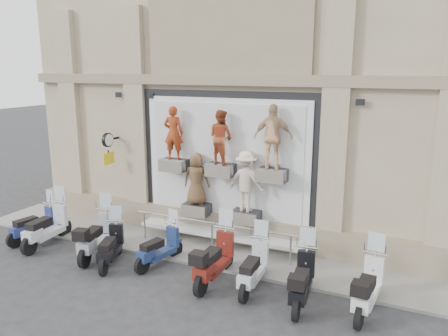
{
  "coord_description": "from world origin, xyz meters",
  "views": [
    {
      "loc": [
        5.15,
        -8.47,
        5.18
      ],
      "look_at": [
        0.42,
        1.9,
        2.56
      ],
      "focal_mm": 35.0,
      "sensor_mm": 36.0,
      "label": 1
    }
  ],
  "objects_px": {
    "scooter_b": "(46,219)",
    "clock_sign_bracket": "(108,144)",
    "scooter_e": "(159,240)",
    "scooter_g": "(253,259)",
    "scooter_a": "(34,218)",
    "scooter_i": "(369,278)",
    "scooter_f": "(215,250)",
    "scooter_d": "(110,239)",
    "guard_rail": "(212,238)",
    "scooter_h": "(302,271)",
    "scooter_c": "(96,228)"
  },
  "relations": [
    {
      "from": "scooter_a",
      "to": "scooter_b",
      "type": "distance_m",
      "value": 0.63
    },
    {
      "from": "scooter_c",
      "to": "scooter_e",
      "type": "relative_size",
      "value": 1.16
    },
    {
      "from": "scooter_e",
      "to": "scooter_h",
      "type": "xyz_separation_m",
      "value": [
        3.97,
        -0.35,
        0.08
      ]
    },
    {
      "from": "scooter_a",
      "to": "scooter_g",
      "type": "distance_m",
      "value": 7.14
    },
    {
      "from": "scooter_a",
      "to": "scooter_e",
      "type": "distance_m",
      "value": 4.4
    },
    {
      "from": "scooter_e",
      "to": "scooter_i",
      "type": "distance_m",
      "value": 5.35
    },
    {
      "from": "clock_sign_bracket",
      "to": "scooter_a",
      "type": "distance_m",
      "value": 3.15
    },
    {
      "from": "guard_rail",
      "to": "scooter_h",
      "type": "height_order",
      "value": "scooter_h"
    },
    {
      "from": "guard_rail",
      "to": "scooter_f",
      "type": "distance_m",
      "value": 1.79
    },
    {
      "from": "guard_rail",
      "to": "scooter_c",
      "type": "xyz_separation_m",
      "value": [
        -2.85,
        -1.53,
        0.36
      ]
    },
    {
      "from": "scooter_a",
      "to": "scooter_f",
      "type": "distance_m",
      "value": 6.15
    },
    {
      "from": "clock_sign_bracket",
      "to": "scooter_c",
      "type": "xyz_separation_m",
      "value": [
        1.05,
        -1.99,
        -1.97
      ]
    },
    {
      "from": "scooter_b",
      "to": "scooter_h",
      "type": "xyz_separation_m",
      "value": [
        7.75,
        -0.11,
        -0.04
      ]
    },
    {
      "from": "scooter_b",
      "to": "scooter_h",
      "type": "bearing_deg",
      "value": -5.82
    },
    {
      "from": "scooter_b",
      "to": "scooter_i",
      "type": "bearing_deg",
      "value": -4.14
    },
    {
      "from": "guard_rail",
      "to": "scooter_i",
      "type": "distance_m",
      "value": 4.64
    },
    {
      "from": "clock_sign_bracket",
      "to": "scooter_f",
      "type": "height_order",
      "value": "clock_sign_bracket"
    },
    {
      "from": "scooter_c",
      "to": "scooter_f",
      "type": "relative_size",
      "value": 0.98
    },
    {
      "from": "scooter_f",
      "to": "clock_sign_bracket",
      "type": "bearing_deg",
      "value": 156.55
    },
    {
      "from": "scooter_b",
      "to": "scooter_a",
      "type": "bearing_deg",
      "value": 165.69
    },
    {
      "from": "guard_rail",
      "to": "clock_sign_bracket",
      "type": "height_order",
      "value": "clock_sign_bracket"
    },
    {
      "from": "guard_rail",
      "to": "scooter_e",
      "type": "bearing_deg",
      "value": -125.53
    },
    {
      "from": "clock_sign_bracket",
      "to": "scooter_i",
      "type": "bearing_deg",
      "value": -12.7
    },
    {
      "from": "scooter_h",
      "to": "scooter_i",
      "type": "height_order",
      "value": "scooter_i"
    },
    {
      "from": "scooter_e",
      "to": "scooter_g",
      "type": "distance_m",
      "value": 2.75
    },
    {
      "from": "clock_sign_bracket",
      "to": "scooter_e",
      "type": "bearing_deg",
      "value": -30.88
    },
    {
      "from": "scooter_d",
      "to": "scooter_e",
      "type": "relative_size",
      "value": 1.03
    },
    {
      "from": "scooter_e",
      "to": "scooter_f",
      "type": "xyz_separation_m",
      "value": [
        1.75,
        -0.23,
        0.14
      ]
    },
    {
      "from": "guard_rail",
      "to": "scooter_a",
      "type": "bearing_deg",
      "value": -164.86
    },
    {
      "from": "scooter_e",
      "to": "scooter_i",
      "type": "height_order",
      "value": "scooter_i"
    },
    {
      "from": "scooter_d",
      "to": "scooter_g",
      "type": "distance_m",
      "value": 3.97
    },
    {
      "from": "scooter_a",
      "to": "scooter_d",
      "type": "height_order",
      "value": "scooter_a"
    },
    {
      "from": "guard_rail",
      "to": "scooter_f",
      "type": "xyz_separation_m",
      "value": [
        0.82,
        -1.54,
        0.38
      ]
    },
    {
      "from": "guard_rail",
      "to": "scooter_f",
      "type": "bearing_deg",
      "value": -61.93
    },
    {
      "from": "clock_sign_bracket",
      "to": "scooter_i",
      "type": "height_order",
      "value": "clock_sign_bracket"
    },
    {
      "from": "scooter_d",
      "to": "scooter_h",
      "type": "xyz_separation_m",
      "value": [
        5.19,
        0.14,
        0.06
      ]
    },
    {
      "from": "scooter_a",
      "to": "clock_sign_bracket",
      "type": "bearing_deg",
      "value": 64.5
    },
    {
      "from": "scooter_e",
      "to": "scooter_f",
      "type": "distance_m",
      "value": 1.77
    },
    {
      "from": "scooter_a",
      "to": "scooter_f",
      "type": "height_order",
      "value": "scooter_f"
    },
    {
      "from": "scooter_d",
      "to": "scooter_g",
      "type": "bearing_deg",
      "value": -16.6
    },
    {
      "from": "scooter_h",
      "to": "scooter_e",
      "type": "bearing_deg",
      "value": 169.17
    },
    {
      "from": "clock_sign_bracket",
      "to": "scooter_e",
      "type": "xyz_separation_m",
      "value": [
        2.97,
        -1.77,
        -2.09
      ]
    },
    {
      "from": "scooter_b",
      "to": "scooter_i",
      "type": "xyz_separation_m",
      "value": [
        9.13,
        0.14,
        -0.03
      ]
    },
    {
      "from": "scooter_d",
      "to": "scooter_f",
      "type": "xyz_separation_m",
      "value": [
        2.97,
        0.26,
        0.12
      ]
    },
    {
      "from": "guard_rail",
      "to": "scooter_e",
      "type": "height_order",
      "value": "scooter_e"
    },
    {
      "from": "scooter_b",
      "to": "clock_sign_bracket",
      "type": "bearing_deg",
      "value": 62.93
    },
    {
      "from": "scooter_a",
      "to": "scooter_c",
      "type": "height_order",
      "value": "scooter_c"
    },
    {
      "from": "scooter_e",
      "to": "scooter_f",
      "type": "relative_size",
      "value": 0.84
    },
    {
      "from": "scooter_d",
      "to": "guard_rail",
      "type": "bearing_deg",
      "value": 18.51
    },
    {
      "from": "scooter_d",
      "to": "scooter_i",
      "type": "xyz_separation_m",
      "value": [
        6.56,
        0.39,
        0.07
      ]
    }
  ]
}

